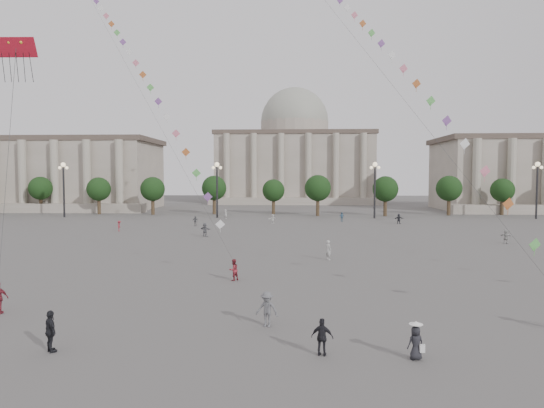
{
  "coord_description": "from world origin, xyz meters",
  "views": [
    {
      "loc": [
        -0.47,
        -22.24,
        7.95
      ],
      "look_at": [
        -1.95,
        12.0,
        5.99
      ],
      "focal_mm": 32.0,
      "sensor_mm": 36.0,
      "label": 1
    }
  ],
  "objects": [
    {
      "name": "ground",
      "position": [
        0.0,
        0.0,
        0.0
      ],
      "size": [
        360.0,
        360.0,
        0.0
      ],
      "primitive_type": "plane",
      "color": "#504E4C",
      "rests_on": "ground"
    },
    {
      "name": "hall_central",
      "position": [
        0.0,
        129.22,
        14.23
      ],
      "size": [
        48.3,
        34.3,
        35.5
      ],
      "color": "gray",
      "rests_on": "ground"
    },
    {
      "name": "tree_row",
      "position": [
        0.0,
        78.0,
        5.39
      ],
      "size": [
        137.12,
        5.12,
        8.0
      ],
      "color": "#3A2E1D",
      "rests_on": "ground"
    },
    {
      "name": "lamp_post_far_west",
      "position": [
        -45.0,
        70.0,
        7.35
      ],
      "size": [
        2.0,
        0.9,
        10.65
      ],
      "color": "#262628",
      "rests_on": "ground"
    },
    {
      "name": "lamp_post_mid_west",
      "position": [
        -15.0,
        70.0,
        7.35
      ],
      "size": [
        2.0,
        0.9,
        10.65
      ],
      "color": "#262628",
      "rests_on": "ground"
    },
    {
      "name": "lamp_post_mid_east",
      "position": [
        15.0,
        70.0,
        7.35
      ],
      "size": [
        2.0,
        0.9,
        10.65
      ],
      "color": "#262628",
      "rests_on": "ground"
    },
    {
      "name": "lamp_post_far_east",
      "position": [
        45.0,
        70.0,
        7.35
      ],
      "size": [
        2.0,
        0.9,
        10.65
      ],
      "color": "#262628",
      "rests_on": "ground"
    },
    {
      "name": "person_crowd_0",
      "position": [
        8.15,
        63.18,
        0.82
      ],
      "size": [
        1.04,
        0.74,
        1.64
      ],
      "primitive_type": "imported",
      "rotation": [
        0.0,
        0.0,
        0.4
      ],
      "color": "#3A6183",
      "rests_on": "ground"
    },
    {
      "name": "person_crowd_4",
      "position": [
        -3.85,
        58.37,
        0.83
      ],
      "size": [
        1.51,
        1.33,
        1.65
      ],
      "primitive_type": "imported",
      "rotation": [
        0.0,
        0.0,
        3.8
      ],
      "color": "white",
      "rests_on": "ground"
    },
    {
      "name": "person_crowd_6",
      "position": [
        -1.83,
        2.94,
        0.94
      ],
      "size": [
        1.36,
        1.0,
        1.88
      ],
      "primitive_type": "imported",
      "rotation": [
        0.0,
        0.0,
        6.0
      ],
      "color": "#56575B",
      "rests_on": "ground"
    },
    {
      "name": "person_crowd_7",
      "position": [
        24.81,
        35.98,
        0.83
      ],
      "size": [
        1.42,
        1.45,
        1.66
      ],
      "primitive_type": "imported",
      "rotation": [
        0.0,
        0.0,
        2.33
      ],
      "color": "#AEAEA9",
      "rests_on": "ground"
    },
    {
      "name": "person_crowd_9",
      "position": [
        17.32,
        59.58,
        0.84
      ],
      "size": [
        1.62,
        0.78,
        1.67
      ],
      "primitive_type": "imported",
      "rotation": [
        0.0,
        0.0,
        0.19
      ],
      "color": "#222328",
      "rests_on": "ground"
    },
    {
      "name": "person_crowd_10",
      "position": [
        -13.07,
        68.0,
        0.87
      ],
      "size": [
        0.74,
        0.75,
        1.74
      ],
      "primitive_type": "imported",
      "rotation": [
        0.0,
        0.0,
        2.32
      ],
      "color": "beige",
      "rests_on": "ground"
    },
    {
      "name": "person_crowd_12",
      "position": [
        -12.08,
        41.02,
        0.91
      ],
      "size": [
        1.74,
        1.33,
        1.83
      ],
      "primitive_type": "imported",
      "rotation": [
        0.0,
        0.0,
        2.61
      ],
      "color": "slate",
      "rests_on": "ground"
    },
    {
      "name": "person_crowd_13",
      "position": [
        2.93,
        23.69,
        0.94
      ],
      "size": [
        0.74,
        0.82,
        1.89
      ],
      "primitive_type": "imported",
      "rotation": [
        0.0,
        0.0,
        2.11
      ],
      "color": "#AEAFAA",
      "rests_on": "ground"
    },
    {
      "name": "person_crowd_16",
      "position": [
        -16.14,
        54.55,
        0.8
      ],
      "size": [
        1.0,
        0.58,
        1.61
      ],
      "primitive_type": "imported",
      "rotation": [
        0.0,
        0.0,
        6.08
      ],
      "color": "#5C5C60",
      "rests_on": "ground"
    },
    {
      "name": "person_crowd_17",
      "position": [
        -25.61,
        46.56,
        0.77
      ],
      "size": [
        0.73,
        1.08,
        1.54
      ],
      "primitive_type": "imported",
      "rotation": [
        0.0,
        0.0,
        1.74
      ],
      "color": "maroon",
      "rests_on": "ground"
    },
    {
      "name": "tourist_1",
      "position": [
        -11.39,
        -1.21,
        0.96
      ],
      "size": [
        1.11,
        1.13,
        1.91
      ],
      "primitive_type": "imported",
      "rotation": [
        0.0,
        0.0,
        2.33
      ],
      "color": "black",
      "rests_on": "ground"
    },
    {
      "name": "tourist_4",
      "position": [
        0.85,
        -1.1,
        0.84
      ],
      "size": [
        1.04,
        0.6,
        1.67
      ],
      "primitive_type": "imported",
      "rotation": [
        0.0,
        0.0,
        2.94
      ],
      "color": "black",
      "rests_on": "ground"
    },
    {
      "name": "kite_flyer_0",
      "position": [
        -4.98,
        14.17,
        0.83
      ],
      "size": [
        1.01,
        1.01,
        1.65
      ],
      "primitive_type": "imported",
      "rotation": [
        0.0,
        0.0,
        3.94
      ],
      "color": "maroon",
      "rests_on": "ground"
    },
    {
      "name": "hat_person",
      "position": [
        4.87,
        -1.4,
        0.8
      ],
      "size": [
        0.82,
        0.65,
        1.69
      ],
      "color": "black",
      "rests_on": "ground"
    },
    {
      "name": "dragon_kite",
      "position": [
        -15.91,
        4.55,
        14.36
      ],
      "size": [
        2.22,
        0.59,
        14.09
      ],
      "color": "#AC1224",
      "rests_on": "ground"
    },
    {
      "name": "kite_train_west",
      "position": [
        -19.36,
        32.67,
        21.94
      ],
      "size": [
        27.11,
        34.15,
        58.01
      ],
      "color": "#3F3F3F",
      "rests_on": "ground"
    },
    {
      "name": "kite_train_mid",
      "position": [
        5.77,
        31.55,
        25.07
      ],
      "size": [
        15.16,
        53.51,
        71.4
      ],
      "color": "#3F3F3F",
      "rests_on": "ground"
    }
  ]
}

